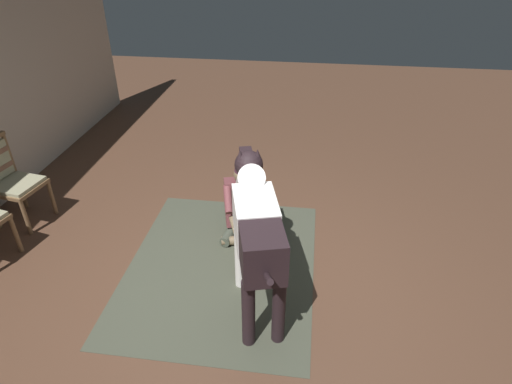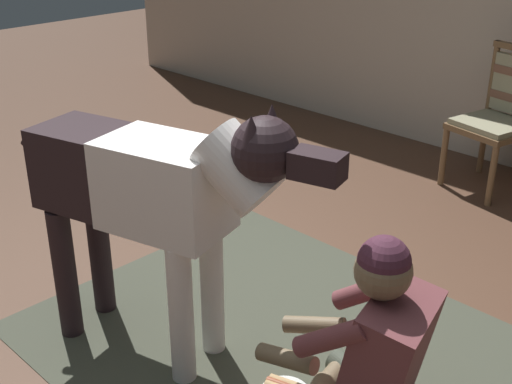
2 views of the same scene
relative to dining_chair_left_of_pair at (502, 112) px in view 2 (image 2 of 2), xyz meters
The scene contains 5 objects.
ground_plane 2.81m from the dining_chair_left_of_pair, 91.27° to the right, with size 15.60×15.60×0.00m, color brown.
area_rug 2.48m from the dining_chair_left_of_pair, 85.32° to the right, with size 2.26×1.81×0.01m, color #444739.
dining_chair_left_of_pair is the anchor object (origin of this frame).
person_sitting_on_floor 2.68m from the dining_chair_left_of_pair, 73.04° to the right, with size 0.71×0.58×0.85m.
large_dog 2.83m from the dining_chair_left_of_pair, 93.75° to the right, with size 1.54×0.57×1.24m.
Camera 2 is at (1.97, -1.57, 1.96)m, focal length 47.38 mm.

